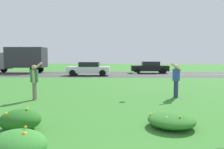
% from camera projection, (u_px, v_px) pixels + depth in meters
% --- Properties ---
extents(ground_plane, '(120.00, 120.00, 0.00)m').
position_uv_depth(ground_plane, '(129.00, 89.00, 12.87)').
color(ground_plane, '#387A2D').
extents(highway_strip, '(120.00, 8.35, 0.01)m').
position_uv_depth(highway_strip, '(124.00, 74.00, 24.62)').
color(highway_strip, '#424244').
rests_on(highway_strip, ground).
extents(highway_center_stripe, '(120.00, 0.16, 0.00)m').
position_uv_depth(highway_center_stripe, '(124.00, 74.00, 24.62)').
color(highway_center_stripe, yellow).
rests_on(highway_center_stripe, ground).
extents(daylily_clump_front_left, '(1.05, 0.96, 0.59)m').
position_uv_depth(daylily_clump_front_left, '(21.00, 120.00, 5.52)').
color(daylily_clump_front_left, '#23661E').
rests_on(daylily_clump_front_left, ground).
extents(daylily_clump_mid_center, '(1.27, 1.29, 0.39)m').
position_uv_depth(daylily_clump_mid_center, '(171.00, 120.00, 5.77)').
color(daylily_clump_mid_center, '#2D7526').
rests_on(daylily_clump_mid_center, ground).
extents(daylily_clump_front_right, '(1.07, 1.04, 0.63)m').
position_uv_depth(daylily_clump_front_right, '(16.00, 147.00, 3.78)').
color(daylily_clump_front_right, '#337F2D').
rests_on(daylily_clump_front_right, ground).
extents(person_thrower_green_shirt, '(0.47, 0.52, 1.69)m').
position_uv_depth(person_thrower_green_shirt, '(34.00, 79.00, 9.48)').
color(person_thrower_green_shirt, '#287038').
rests_on(person_thrower_green_shirt, ground).
extents(person_catcher_blue_shirt, '(0.50, 0.53, 1.63)m').
position_uv_depth(person_catcher_blue_shirt, '(176.00, 78.00, 10.08)').
color(person_catcher_blue_shirt, '#2D4C9E').
rests_on(person_catcher_blue_shirt, ground).
extents(frisbee_pale_blue, '(0.26, 0.25, 0.12)m').
position_uv_depth(frisbee_pale_blue, '(135.00, 73.00, 9.97)').
color(frisbee_pale_blue, '#ADD6E5').
extents(car_black_center_left, '(4.50, 2.00, 1.45)m').
position_uv_depth(car_black_center_left, '(150.00, 67.00, 26.34)').
color(car_black_center_left, black).
rests_on(car_black_center_left, ground).
extents(car_white_center_right, '(4.50, 2.00, 1.45)m').
position_uv_depth(car_white_center_right, '(89.00, 69.00, 22.81)').
color(car_white_center_right, silver).
rests_on(car_white_center_right, ground).
extents(box_truck_gray, '(6.70, 2.46, 3.20)m').
position_uv_depth(box_truck_gray, '(19.00, 59.00, 26.76)').
color(box_truck_gray, slate).
rests_on(box_truck_gray, ground).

